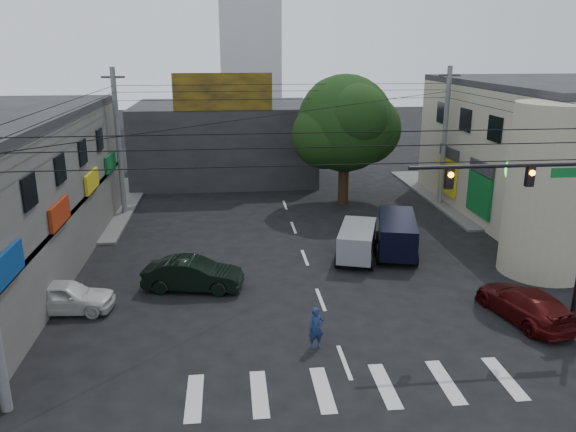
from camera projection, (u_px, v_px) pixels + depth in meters
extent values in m
plane|color=black|center=(329.00, 321.00, 22.03)|extent=(160.00, 160.00, 0.00)
cube|color=#514F4C|center=(15.00, 208.00, 37.30)|extent=(16.00, 16.00, 0.15)
cube|color=#514F4C|center=(528.00, 193.00, 40.98)|extent=(16.00, 16.00, 0.15)
cylinder|color=gray|center=(551.00, 191.00, 25.80)|extent=(4.00, 4.00, 8.00)
cube|color=#232326|center=(225.00, 141.00, 45.50)|extent=(14.00, 10.00, 6.00)
cube|color=olive|center=(223.00, 92.00, 39.59)|extent=(7.00, 0.30, 2.60)
cylinder|color=black|center=(344.00, 172.00, 37.98)|extent=(0.70, 0.70, 4.40)
sphere|color=black|center=(345.00, 123.00, 37.03)|extent=(6.40, 6.40, 6.40)
cylinder|color=black|center=(505.00, 166.00, 19.87)|extent=(7.00, 0.14, 0.14)
cube|color=black|center=(530.00, 176.00, 20.09)|extent=(0.28, 0.22, 0.75)
cube|color=black|center=(449.00, 178.00, 19.78)|extent=(0.28, 0.22, 0.75)
sphere|color=orange|center=(532.00, 173.00, 19.91)|extent=(0.20, 0.20, 0.20)
sphere|color=orange|center=(451.00, 175.00, 19.60)|extent=(0.20, 0.20, 0.20)
cube|color=#0D5B24|center=(570.00, 173.00, 20.21)|extent=(1.40, 0.06, 0.35)
cylinder|color=#59595B|center=(119.00, 143.00, 34.85)|extent=(0.32, 0.32, 9.20)
cylinder|color=#59595B|center=(445.00, 138.00, 37.00)|extent=(0.32, 0.32, 9.20)
imported|color=black|center=(193.00, 274.00, 24.75)|extent=(3.04, 4.87, 1.43)
imported|color=silver|center=(65.00, 296.00, 22.67)|extent=(2.19, 4.17, 1.34)
imported|color=#3D0809|center=(525.00, 304.00, 22.04)|extent=(3.65, 5.30, 1.33)
imported|color=navy|center=(316.00, 328.00, 19.89)|extent=(0.69, 0.57, 1.55)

